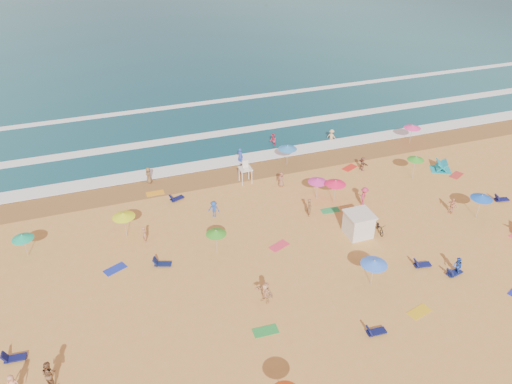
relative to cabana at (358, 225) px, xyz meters
name	(u,v)px	position (x,y,z in m)	size (l,w,h in m)	color
ground	(285,242)	(-6.20, 1.00, -1.00)	(220.00, 220.00, 0.00)	gold
ocean	(141,19)	(-6.20, 85.00, -1.00)	(220.00, 140.00, 0.18)	#0C4756
wet_sand	(240,172)	(-6.20, 13.50, -0.99)	(220.00, 220.00, 0.00)	olive
surf_foam	(217,136)	(-6.20, 22.32, -0.90)	(200.00, 18.70, 0.05)	white
cabana	(358,225)	(0.00, 0.00, 0.00)	(2.00, 2.00, 2.00)	silver
cabana_roof	(360,214)	(0.00, 0.00, 1.06)	(2.20, 2.20, 0.12)	silver
bicycle	(379,227)	(1.90, -0.30, -0.51)	(0.64, 1.85, 0.97)	black
lifeguard_stand	(245,173)	(-6.29, 11.36, 0.05)	(1.20, 1.20, 2.10)	white
beach_umbrellas	(293,217)	(-5.48, 1.37, 1.14)	(63.18, 31.99, 0.76)	#2E83D2
loungers	(342,258)	(-2.81, -2.66, -0.83)	(43.73, 21.38, 0.34)	#0E134A
towels	(307,248)	(-4.82, -0.35, -0.98)	(37.79, 24.90, 0.03)	red
popup_tents	(479,195)	(13.42, 1.03, -0.40)	(3.01, 14.27, 1.20)	#FF3862
beachgoers	(278,208)	(-5.38, 4.83, -0.21)	(36.97, 26.39, 2.14)	#BF2F50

